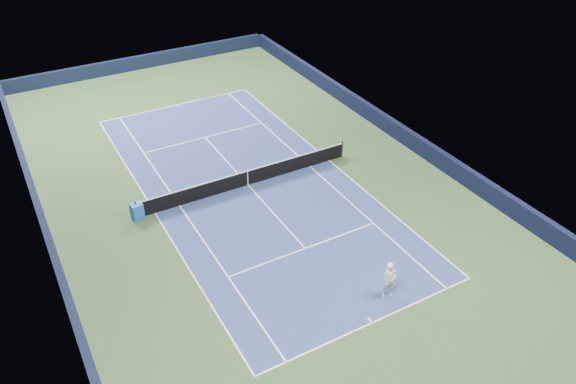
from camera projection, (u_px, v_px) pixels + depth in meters
ground at (248, 185)px, 31.98m from camera, size 40.00×40.00×0.00m
wall_far at (142, 62)px, 45.92m from camera, size 22.00×0.35×1.10m
wall_right at (399, 132)px, 36.03m from camera, size 0.35×40.00×1.10m
wall_left at (48, 236)px, 27.32m from camera, size 0.35×40.00×1.10m
court_surface at (248, 185)px, 31.98m from camera, size 10.97×23.77×0.01m
baseline_far at (176, 105)px, 40.52m from camera, size 10.97×0.08×0.00m
baseline_near at (372, 323)px, 23.44m from camera, size 10.97×0.08×0.00m
sideline_doubles_right at (329, 160)px, 34.19m from camera, size 0.08×23.77×0.00m
sideline_doubles_left at (155, 213)px, 29.77m from camera, size 0.08×23.77×0.00m
sideline_singles_right at (310, 166)px, 33.63m from camera, size 0.08×23.77×0.00m
sideline_singles_left at (179, 206)px, 30.32m from camera, size 0.08×23.77×0.00m
service_line_far at (205, 137)px, 36.58m from camera, size 8.23×0.08×0.00m
service_line_near at (305, 248)px, 27.38m from camera, size 8.23×0.08×0.00m
center_service_line at (248, 185)px, 31.98m from camera, size 0.08×12.80×0.00m
center_mark_far at (177, 106)px, 40.41m from camera, size 0.08×0.30×0.00m
center_mark_near at (370, 320)px, 23.55m from camera, size 0.08×0.30×0.00m
tennis_net at (248, 178)px, 31.70m from camera, size 12.90×0.10×1.07m
sponsor_cube at (137, 211)px, 29.09m from camera, size 0.66×0.61×0.96m
tennis_player at (389, 280)px, 24.25m from camera, size 0.85×1.30×1.90m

